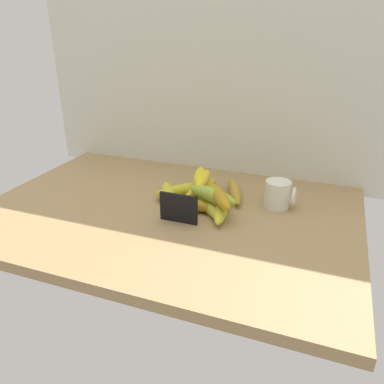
# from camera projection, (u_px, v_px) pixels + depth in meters

# --- Properties ---
(counter_top) EXTENTS (1.10, 0.76, 0.03)m
(counter_top) POSITION_uv_depth(u_px,v_px,m) (168.00, 214.00, 1.14)
(counter_top) COLOR #A18353
(counter_top) RESTS_ON ground
(back_wall) EXTENTS (1.30, 0.02, 0.70)m
(back_wall) POSITION_uv_depth(u_px,v_px,m) (210.00, 82.00, 1.34)
(back_wall) COLOR beige
(back_wall) RESTS_ON ground
(chalkboard_sign) EXTENTS (0.11, 0.02, 0.08)m
(chalkboard_sign) POSITION_uv_depth(u_px,v_px,m) (179.00, 209.00, 1.05)
(chalkboard_sign) COLOR black
(chalkboard_sign) RESTS_ON counter_top
(coffee_mug) EXTENTS (0.09, 0.08, 0.08)m
(coffee_mug) POSITION_uv_depth(u_px,v_px,m) (278.00, 194.00, 1.14)
(coffee_mug) COLOR silver
(coffee_mug) RESTS_ON counter_top
(banana_0) EXTENTS (0.08, 0.20, 0.04)m
(banana_0) POSITION_uv_depth(u_px,v_px,m) (200.00, 190.00, 1.21)
(banana_0) COLOR gold
(banana_0) RESTS_ON counter_top
(banana_1) EXTENTS (0.10, 0.20, 0.04)m
(banana_1) POSITION_uv_depth(u_px,v_px,m) (235.00, 191.00, 1.22)
(banana_1) COLOR #B18A29
(banana_1) RESTS_ON counter_top
(banana_2) EXTENTS (0.18, 0.16, 0.04)m
(banana_2) POSITION_uv_depth(u_px,v_px,m) (186.00, 190.00, 1.22)
(banana_2) COLOR gold
(banana_2) RESTS_ON counter_top
(banana_3) EXTENTS (0.20, 0.07, 0.04)m
(banana_3) POSITION_uv_depth(u_px,v_px,m) (184.00, 202.00, 1.14)
(banana_3) COLOR #B3811A
(banana_3) RESTS_ON counter_top
(banana_4) EXTENTS (0.07, 0.19, 0.04)m
(banana_4) POSITION_uv_depth(u_px,v_px,m) (221.00, 209.00, 1.10)
(banana_4) COLOR gold
(banana_4) RESTS_ON counter_top
(banana_5) EXTENTS (0.16, 0.17, 0.03)m
(banana_5) POSITION_uv_depth(u_px,v_px,m) (208.00, 206.00, 1.12)
(banana_5) COLOR gold
(banana_5) RESTS_ON counter_top
(banana_6) EXTENTS (0.11, 0.16, 0.04)m
(banana_6) POSITION_uv_depth(u_px,v_px,m) (168.00, 193.00, 1.20)
(banana_6) COLOR gold
(banana_6) RESTS_ON counter_top
(banana_7) EXTENTS (0.08, 0.16, 0.04)m
(banana_7) POSITION_uv_depth(u_px,v_px,m) (200.00, 178.00, 1.20)
(banana_7) COLOR yellow
(banana_7) RESTS_ON banana_0
(banana_8) EXTENTS (0.17, 0.10, 0.04)m
(banana_8) POSITION_uv_depth(u_px,v_px,m) (212.00, 195.00, 1.10)
(banana_8) COLOR #9BB935
(banana_8) RESTS_ON banana_5
(banana_9) EXTENTS (0.05, 0.16, 0.03)m
(banana_9) POSITION_uv_depth(u_px,v_px,m) (203.00, 180.00, 1.19)
(banana_9) COLOR yellow
(banana_9) RESTS_ON banana_0
(banana_10) EXTENTS (0.12, 0.15, 0.04)m
(banana_10) POSITION_uv_depth(u_px,v_px,m) (219.00, 196.00, 1.08)
(banana_10) COLOR #B28517
(banana_10) RESTS_ON banana_4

